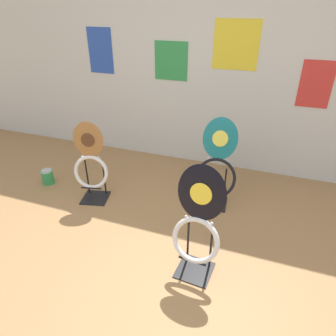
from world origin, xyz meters
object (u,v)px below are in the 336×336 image
(toilet_seat_display_jazz_black, at_px, (198,225))
(toilet_seat_display_teal_sax, at_px, (217,168))
(paint_can, at_px, (48,176))
(toilet_seat_display_woodgrain, at_px, (91,166))

(toilet_seat_display_jazz_black, bearing_deg, toilet_seat_display_teal_sax, 93.08)
(toilet_seat_display_teal_sax, distance_m, paint_can, 2.03)
(toilet_seat_display_jazz_black, distance_m, toilet_seat_display_teal_sax, 1.00)
(toilet_seat_display_teal_sax, bearing_deg, toilet_seat_display_woodgrain, -163.15)
(toilet_seat_display_jazz_black, bearing_deg, paint_can, 160.86)
(toilet_seat_display_jazz_black, distance_m, paint_can, 2.19)
(toilet_seat_display_jazz_black, height_order, toilet_seat_display_woodgrain, toilet_seat_display_jazz_black)
(toilet_seat_display_teal_sax, xyz_separation_m, paint_can, (-1.98, -0.29, -0.34))
(toilet_seat_display_jazz_black, relative_size, toilet_seat_display_teal_sax, 1.03)
(toilet_seat_display_jazz_black, height_order, toilet_seat_display_teal_sax, toilet_seat_display_jazz_black)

